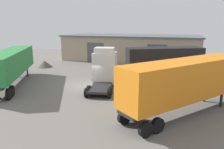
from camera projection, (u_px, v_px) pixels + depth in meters
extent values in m
plane|color=slate|center=(93.00, 86.00, 24.86)|extent=(60.00, 60.00, 0.00)
cube|color=tan|center=(131.00, 48.00, 41.90)|extent=(24.71, 9.94, 4.53)
cube|color=#565B60|center=(132.00, 36.00, 41.36)|extent=(25.21, 10.44, 0.25)
cube|color=#4C5156|center=(95.00, 53.00, 39.08)|extent=(3.20, 0.08, 3.60)
cube|color=#4C5156|center=(157.00, 55.00, 35.80)|extent=(3.20, 0.08, 3.60)
cube|color=silver|center=(105.00, 67.00, 24.51)|extent=(2.89, 2.81, 3.31)
cube|color=silver|center=(105.00, 50.00, 23.87)|extent=(2.37, 2.03, 0.60)
cube|color=black|center=(107.00, 60.00, 25.48)|extent=(2.08, 0.46, 1.19)
cube|color=#232326|center=(100.00, 88.00, 21.96)|extent=(2.62, 3.91, 0.24)
cylinder|color=#B2B2B7|center=(92.00, 88.00, 22.71)|extent=(0.75, 1.18, 0.56)
cylinder|color=black|center=(97.00, 80.00, 25.61)|extent=(0.46, 0.95, 0.91)
cylinder|color=black|center=(115.00, 80.00, 25.32)|extent=(0.46, 0.95, 0.91)
cylinder|color=black|center=(89.00, 90.00, 21.74)|extent=(0.46, 0.95, 0.91)
cylinder|color=black|center=(110.00, 91.00, 21.45)|extent=(0.46, 0.95, 0.91)
cylinder|color=black|center=(86.00, 93.00, 20.87)|extent=(0.46, 0.95, 0.91)
cylinder|color=black|center=(109.00, 94.00, 20.58)|extent=(0.46, 0.95, 0.91)
cube|color=#28843D|center=(11.00, 62.00, 24.68)|extent=(7.82, 12.15, 2.54)
cube|color=#232326|center=(12.00, 74.00, 24.99)|extent=(7.15, 11.81, 0.24)
cube|color=#232326|center=(15.00, 73.00, 28.85)|extent=(0.22, 0.22, 1.11)
cube|color=#232326|center=(27.00, 72.00, 29.09)|extent=(0.22, 0.22, 1.11)
cylinder|color=black|center=(12.00, 91.00, 21.10)|extent=(0.76, 1.11, 1.10)
cylinder|color=black|center=(9.00, 94.00, 20.14)|extent=(0.76, 1.11, 1.10)
cube|color=orange|center=(187.00, 79.00, 16.61)|extent=(9.27, 10.80, 2.87)
cube|color=#232326|center=(185.00, 98.00, 16.96)|extent=(8.68, 10.34, 0.24)
cube|color=#232326|center=(204.00, 95.00, 19.76)|extent=(0.22, 0.22, 1.11)
cube|color=#232326|center=(221.00, 100.00, 18.46)|extent=(0.22, 0.22, 1.11)
cylinder|color=black|center=(135.00, 114.00, 15.81)|extent=(0.88, 1.00, 1.03)
cylinder|color=black|center=(157.00, 125.00, 14.02)|extent=(0.88, 1.00, 1.03)
cylinder|color=black|center=(124.00, 117.00, 15.27)|extent=(0.88, 1.00, 1.03)
cylinder|color=black|center=(146.00, 129.00, 13.48)|extent=(0.88, 1.00, 1.03)
cube|color=black|center=(164.00, 57.00, 28.14)|extent=(9.88, 6.57, 2.55)
cube|color=#232326|center=(164.00, 68.00, 28.46)|extent=(9.54, 5.90, 0.24)
cube|color=#232326|center=(180.00, 71.00, 29.76)|extent=(0.21, 0.21, 1.11)
cube|color=#232326|center=(186.00, 74.00, 28.22)|extent=(0.21, 0.21, 1.11)
cylinder|color=black|center=(139.00, 73.00, 29.26)|extent=(1.00, 0.70, 0.96)
cylinder|color=black|center=(143.00, 76.00, 27.14)|extent=(1.00, 0.70, 0.96)
cylinder|color=black|center=(131.00, 73.00, 29.12)|extent=(1.00, 0.70, 0.96)
cylinder|color=black|center=(135.00, 77.00, 27.00)|extent=(1.00, 0.70, 0.96)
cone|color=#565147|center=(45.00, 64.00, 35.26)|extent=(2.50, 2.50, 1.05)
cylinder|color=#33519E|center=(97.00, 74.00, 28.38)|extent=(0.58, 0.58, 0.88)
cube|color=black|center=(93.00, 79.00, 27.50)|extent=(0.40, 0.40, 0.04)
cone|color=orange|center=(93.00, 78.00, 27.45)|extent=(0.36, 0.36, 0.55)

